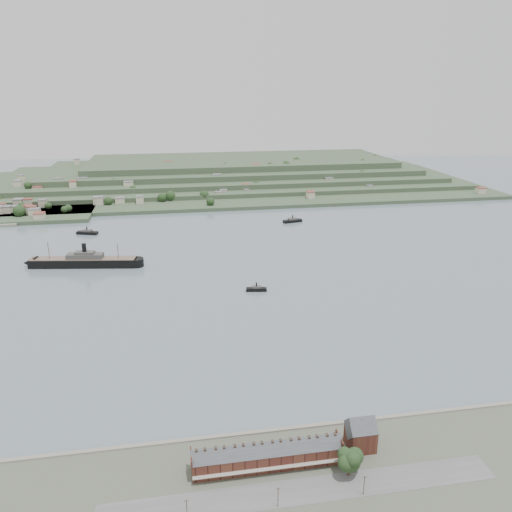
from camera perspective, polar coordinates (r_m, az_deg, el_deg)
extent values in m
plane|color=slate|center=(343.96, -2.45, -4.14)|extent=(1400.00, 1400.00, 0.00)
cube|color=#4C5142|center=(188.24, 5.91, -26.65)|extent=(220.00, 80.00, 2.00)
cube|color=gray|center=(216.05, 3.00, -19.35)|extent=(220.00, 2.00, 2.60)
cube|color=#595959|center=(191.56, 5.39, -25.18)|extent=(140.00, 12.00, 0.10)
cube|color=#451E18|center=(197.45, 1.27, -22.10)|extent=(55.00, 8.00, 7.00)
cube|color=#3D4146|center=(195.16, 1.28, -21.33)|extent=(55.60, 8.15, 8.15)
cube|color=#9F9B8D|center=(194.27, 1.56, -23.13)|extent=(55.00, 1.60, 0.25)
cube|color=#451E18|center=(192.31, -7.42, -21.85)|extent=(0.50, 8.40, 3.00)
cube|color=#451E18|center=(200.50, 9.52, -19.98)|extent=(0.50, 8.40, 3.00)
cube|color=#32231B|center=(191.52, -5.67, -21.42)|extent=(0.90, 1.40, 3.20)
cube|color=#32231B|center=(191.81, -3.91, -21.29)|extent=(0.90, 1.40, 3.20)
cube|color=#32231B|center=(193.22, 0.43, -20.88)|extent=(0.90, 1.40, 3.20)
cube|color=#32231B|center=(194.05, 2.14, -20.69)|extent=(0.90, 1.40, 3.20)
cube|color=#32231B|center=(196.78, 6.31, -20.16)|extent=(0.90, 1.40, 3.20)
cube|color=#32231B|center=(198.14, 7.94, -19.92)|extent=(0.90, 1.40, 3.20)
cube|color=#451E18|center=(208.59, 11.84, -19.60)|extent=(10.00, 10.00, 9.00)
cube|color=#3D4146|center=(205.84, 11.93, -18.62)|extent=(10.40, 10.18, 10.18)
cube|color=#384E34|center=(687.91, -6.40, 7.78)|extent=(760.00, 260.00, 4.00)
cube|color=#384E34|center=(712.96, -4.92, 8.59)|extent=(680.00, 220.00, 5.00)
cube|color=#384E34|center=(728.09, -3.85, 9.28)|extent=(600.00, 200.00, 6.00)
cube|color=#384E34|center=(743.40, -2.82, 10.01)|extent=(520.00, 180.00, 7.00)
cube|color=#384E34|center=(758.90, -1.83, 10.78)|extent=(440.00, 160.00, 8.00)
cube|color=#384E34|center=(601.17, -25.10, 4.44)|extent=(150.00, 90.00, 4.00)
cube|color=gray|center=(563.57, -26.62, 3.27)|extent=(22.00, 14.00, 2.80)
cube|color=black|center=(412.42, -19.11, -0.72)|extent=(83.54, 23.52, 6.44)
cone|color=black|center=(427.13, -24.40, -0.73)|extent=(12.60, 12.60, 11.04)
cylinder|color=black|center=(401.47, -13.49, -0.70)|extent=(11.04, 11.04, 6.44)
cube|color=brown|center=(411.32, -19.16, -0.26)|extent=(81.58, 22.33, 0.55)
cube|color=#444240|center=(410.12, -18.95, 0.01)|extent=(28.55, 12.39, 3.68)
cube|color=#444240|center=(409.35, -18.99, 0.34)|extent=(15.53, 8.61, 2.30)
cylinder|color=black|center=(408.31, -19.04, 0.80)|extent=(3.31, 3.31, 8.28)
cylinder|color=#402F1D|center=(418.22, -22.61, 0.52)|extent=(0.46, 0.46, 14.72)
cylinder|color=#402F1D|center=(401.91, -15.50, 0.46)|extent=(0.46, 0.46, 12.88)
cube|color=black|center=(344.86, 0.05, -3.85)|extent=(14.59, 5.89, 2.27)
cube|color=#444240|center=(344.20, 0.05, -3.59)|extent=(6.77, 3.96, 1.70)
cylinder|color=black|center=(343.48, 0.05, -3.30)|extent=(0.95, 0.95, 3.31)
cube|color=black|center=(501.02, -18.72, 2.52)|extent=(20.74, 11.14, 2.67)
cube|color=#444240|center=(500.49, -18.75, 2.74)|extent=(9.90, 6.87, 2.00)
cylinder|color=black|center=(499.91, -18.77, 2.98)|extent=(1.11, 1.11, 3.89)
cube|color=black|center=(517.67, 4.20, 4.01)|extent=(20.83, 9.68, 2.68)
cube|color=#444240|center=(517.15, 4.20, 4.23)|extent=(9.78, 6.27, 2.01)
cylinder|color=black|center=(516.59, 4.21, 4.47)|extent=(1.12, 1.12, 3.91)
cylinder|color=#402F1D|center=(197.68, 10.55, -22.91)|extent=(1.09, 1.09, 4.53)
sphere|color=black|center=(195.00, 10.63, -22.02)|extent=(8.15, 8.15, 8.15)
sphere|color=black|center=(195.72, 11.22, -21.53)|extent=(6.34, 6.34, 6.34)
sphere|color=black|center=(193.22, 10.24, -22.26)|extent=(5.80, 5.80, 5.80)
sphere|color=black|center=(192.27, 11.03, -21.86)|extent=(5.44, 5.44, 5.44)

